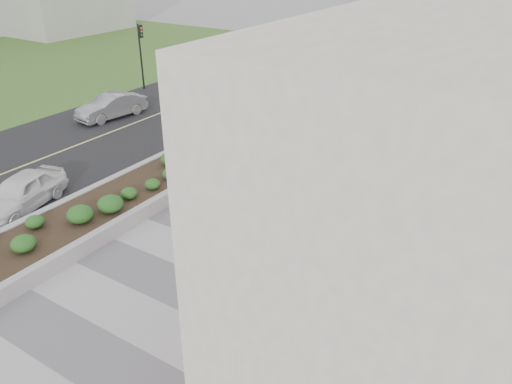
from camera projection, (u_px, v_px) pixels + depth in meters
ground at (148, 330)px, 12.86m from camera, size 160.00×160.00×0.00m
walkway at (218, 272)px, 15.11m from camera, size 8.00×36.00×0.01m
planter at (168, 172)px, 20.56m from camera, size 3.00×18.00×0.90m
street at (66, 150)px, 23.87m from camera, size 10.00×40.00×0.00m
traffic_signal_near at (266, 63)px, 28.22m from camera, size 0.33×0.28×4.20m
traffic_signal_far at (141, 47)px, 32.26m from camera, size 0.33×0.28×4.20m
manhole_cover at (231, 277)px, 14.87m from camera, size 0.44×0.44×0.01m
skateboarder at (279, 196)px, 17.86m from camera, size 0.60×0.74×1.56m
car_white at (21, 192)px, 18.40m from camera, size 2.49×4.12×1.31m
car_silver at (111, 106)px, 27.85m from camera, size 1.98×4.17×1.32m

